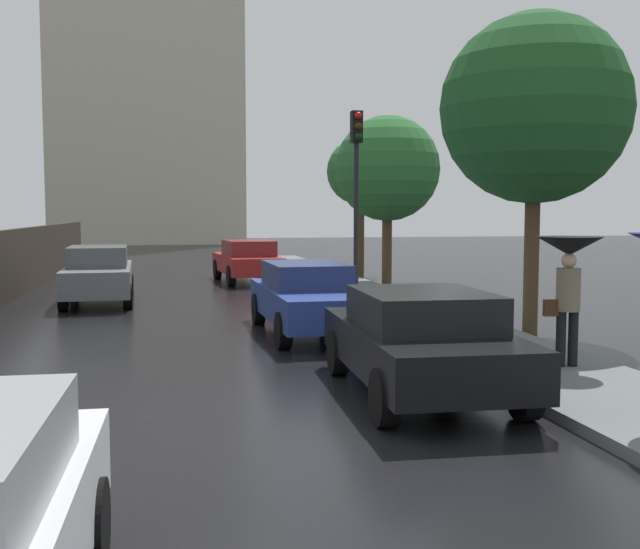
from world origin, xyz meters
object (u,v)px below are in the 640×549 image
object	(u,v)px
car_grey_behind_camera	(99,274)
street_tree_mid	(387,169)
car_red_far_ahead	(247,260)
car_black_mid_road	(421,340)
street_tree_near	(535,110)
street_tree_far	(360,173)
pedestrian_with_umbrella_far	(569,265)
traffic_light	(357,171)
car_blue_near_kerb	(307,297)

from	to	relation	value
car_grey_behind_camera	street_tree_mid	bearing A→B (deg)	-162.34
car_red_far_ahead	street_tree_mid	bearing A→B (deg)	-28.66
car_black_mid_road	car_red_far_ahead	xyz separation A→B (m)	(-0.52, 16.07, 0.02)
street_tree_near	street_tree_far	size ratio (longest dim) A/B	1.20
street_tree_far	pedestrian_with_umbrella_far	bearing A→B (deg)	-94.76
car_red_far_ahead	car_grey_behind_camera	world-z (taller)	car_grey_behind_camera
street_tree_near	street_tree_far	xyz separation A→B (m)	(0.21, 13.92, -0.48)
traffic_light	car_grey_behind_camera	bearing A→B (deg)	158.50
street_tree_near	traffic_light	bearing A→B (deg)	117.82
car_red_far_ahead	traffic_light	distance (m)	8.07
car_red_far_ahead	street_tree_mid	world-z (taller)	street_tree_mid
pedestrian_with_umbrella_far	traffic_light	bearing A→B (deg)	-75.58
pedestrian_with_umbrella_far	traffic_light	distance (m)	8.22
street_tree_near	street_tree_mid	xyz separation A→B (m)	(0.07, 9.91, -0.56)
car_grey_behind_camera	pedestrian_with_umbrella_far	world-z (taller)	pedestrian_with_umbrella_far
car_grey_behind_camera	street_tree_far	bearing A→B (deg)	-142.94
car_grey_behind_camera	street_tree_near	bearing A→B (deg)	139.41
street_tree_mid	street_tree_far	size ratio (longest dim) A/B	1.06
car_black_mid_road	street_tree_far	world-z (taller)	street_tree_far
car_black_mid_road	traffic_light	bearing A→B (deg)	83.13
car_grey_behind_camera	traffic_light	size ratio (longest dim) A/B	1.01
car_blue_near_kerb	traffic_light	distance (m)	4.75
street_tree_far	car_grey_behind_camera	bearing A→B (deg)	-141.10
street_tree_far	car_blue_near_kerb	bearing A→B (deg)	-108.65
traffic_light	street_tree_mid	bearing A→B (deg)	66.40
car_blue_near_kerb	street_tree_far	size ratio (longest dim) A/B	0.89
street_tree_near	car_blue_near_kerb	bearing A→B (deg)	168.10
car_grey_behind_camera	car_blue_near_kerb	bearing A→B (deg)	124.24
car_black_mid_road	traffic_light	xyz separation A→B (m)	(1.34, 8.65, 2.59)
pedestrian_with_umbrella_far	street_tree_far	bearing A→B (deg)	-88.07
pedestrian_with_umbrella_far	street_tree_far	distance (m)	17.67
car_blue_near_kerb	pedestrian_with_umbrella_far	bearing A→B (deg)	-57.79
street_tree_near	car_black_mid_road	bearing A→B (deg)	-130.89
car_blue_near_kerb	street_tree_mid	size ratio (longest dim) A/B	0.84
car_red_far_ahead	traffic_light	size ratio (longest dim) A/B	1.01
car_blue_near_kerb	pedestrian_with_umbrella_far	xyz separation A→B (m)	(2.94, -4.44, 0.88)
street_tree_near	street_tree_far	bearing A→B (deg)	89.14
car_black_mid_road	car_red_far_ahead	size ratio (longest dim) A/B	0.90
car_red_far_ahead	car_grey_behind_camera	distance (m)	6.61
car_blue_near_kerb	car_grey_behind_camera	world-z (taller)	car_grey_behind_camera
street_tree_near	pedestrian_with_umbrella_far	bearing A→B (deg)	-109.31
car_black_mid_road	traffic_light	distance (m)	9.13
car_red_far_ahead	street_tree_far	distance (m)	5.73
pedestrian_with_umbrella_far	street_tree_far	size ratio (longest dim) A/B	0.37
car_red_far_ahead	street_tree_near	size ratio (longest dim) A/B	0.77
car_black_mid_road	street_tree_mid	size ratio (longest dim) A/B	0.77
car_black_mid_road	car_grey_behind_camera	xyz separation A→B (m)	(-4.87, 11.09, 0.03)
car_blue_near_kerb	car_red_far_ahead	size ratio (longest dim) A/B	0.97
pedestrian_with_umbrella_far	street_tree_mid	world-z (taller)	street_tree_mid
car_blue_near_kerb	pedestrian_with_umbrella_far	distance (m)	5.40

